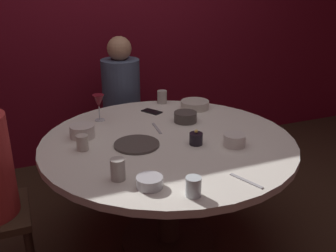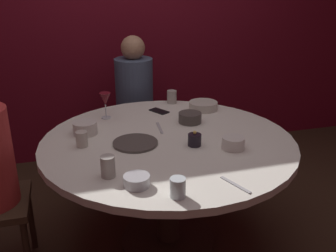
% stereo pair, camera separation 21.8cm
% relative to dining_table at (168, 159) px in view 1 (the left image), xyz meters
% --- Properties ---
extents(ground_plane, '(8.00, 8.00, 0.00)m').
position_rel_dining_table_xyz_m(ground_plane, '(0.00, 0.00, -0.59)').
color(ground_plane, '#382619').
extents(back_wall, '(6.00, 0.10, 2.60)m').
position_rel_dining_table_xyz_m(back_wall, '(0.00, 1.49, 0.71)').
color(back_wall, maroon).
rests_on(back_wall, ground).
extents(dining_table, '(1.48, 1.48, 0.72)m').
position_rel_dining_table_xyz_m(dining_table, '(0.00, 0.00, 0.00)').
color(dining_table, silver).
rests_on(dining_table, ground).
extents(seated_diner_back, '(0.40, 0.40, 1.18)m').
position_rel_dining_table_xyz_m(seated_diner_back, '(0.00, 1.02, 0.13)').
color(seated_diner_back, '#3F2D1E').
rests_on(seated_diner_back, ground).
extents(candle_holder, '(0.08, 0.08, 0.09)m').
position_rel_dining_table_xyz_m(candle_holder, '(0.12, -0.13, 0.16)').
color(candle_holder, black).
rests_on(candle_holder, dining_table).
extents(wine_glass, '(0.08, 0.08, 0.18)m').
position_rel_dining_table_xyz_m(wine_glass, '(-0.30, 0.45, 0.26)').
color(wine_glass, silver).
rests_on(wine_glass, dining_table).
extents(dinner_plate, '(0.26, 0.26, 0.01)m').
position_rel_dining_table_xyz_m(dinner_plate, '(-0.20, -0.02, 0.14)').
color(dinner_plate, '#4C4742').
rests_on(dinner_plate, dining_table).
extents(cell_phone, '(0.13, 0.16, 0.01)m').
position_rel_dining_table_xyz_m(cell_phone, '(0.07, 0.48, 0.13)').
color(cell_phone, black).
rests_on(cell_phone, dining_table).
extents(bowl_serving_large, '(0.12, 0.12, 0.05)m').
position_rel_dining_table_xyz_m(bowl_serving_large, '(-0.28, -0.48, 0.16)').
color(bowl_serving_large, '#B7B7BC').
rests_on(bowl_serving_large, dining_table).
extents(bowl_salad_center, '(0.15, 0.15, 0.07)m').
position_rel_dining_table_xyz_m(bowl_salad_center, '(0.21, 0.22, 0.16)').
color(bowl_salad_center, '#4C4742').
rests_on(bowl_salad_center, dining_table).
extents(bowl_small_white, '(0.20, 0.20, 0.06)m').
position_rel_dining_table_xyz_m(bowl_small_white, '(0.39, 0.44, 0.16)').
color(bowl_small_white, beige).
rests_on(bowl_small_white, dining_table).
extents(bowl_sauce_side, '(0.15, 0.15, 0.07)m').
position_rel_dining_table_xyz_m(bowl_sauce_side, '(-0.46, 0.21, 0.17)').
color(bowl_sauce_side, silver).
rests_on(bowl_sauce_side, dining_table).
extents(bowl_rice_portion, '(0.12, 0.12, 0.07)m').
position_rel_dining_table_xyz_m(bowl_rice_portion, '(0.31, -0.23, 0.16)').
color(bowl_rice_portion, silver).
rests_on(bowl_rice_portion, dining_table).
extents(cup_near_candle, '(0.07, 0.07, 0.10)m').
position_rel_dining_table_xyz_m(cup_near_candle, '(0.21, 0.64, 0.18)').
color(cup_near_candle, '#B2ADA3').
rests_on(cup_near_candle, dining_table).
extents(cup_by_left_diner, '(0.07, 0.07, 0.09)m').
position_rel_dining_table_xyz_m(cup_by_left_diner, '(-0.13, -0.62, 0.17)').
color(cup_by_left_diner, silver).
rests_on(cup_by_left_diner, dining_table).
extents(cup_by_right_diner, '(0.07, 0.07, 0.10)m').
position_rel_dining_table_xyz_m(cup_by_right_diner, '(-0.40, -0.36, 0.18)').
color(cup_by_right_diner, '#B2ADA3').
rests_on(cup_by_right_diner, dining_table).
extents(cup_center_front, '(0.07, 0.07, 0.09)m').
position_rel_dining_table_xyz_m(cup_center_front, '(-0.49, 0.03, 0.17)').
color(cup_center_front, beige).
rests_on(cup_center_front, dining_table).
extents(fork_near_plate, '(0.08, 0.17, 0.01)m').
position_rel_dining_table_xyz_m(fork_near_plate, '(0.15, -0.60, 0.13)').
color(fork_near_plate, '#B7B7BC').
rests_on(fork_near_plate, dining_table).
extents(knife_near_plate, '(0.03, 0.18, 0.01)m').
position_rel_dining_table_xyz_m(knife_near_plate, '(-0.01, 0.17, 0.13)').
color(knife_near_plate, '#B7B7BC').
rests_on(knife_near_plate, dining_table).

